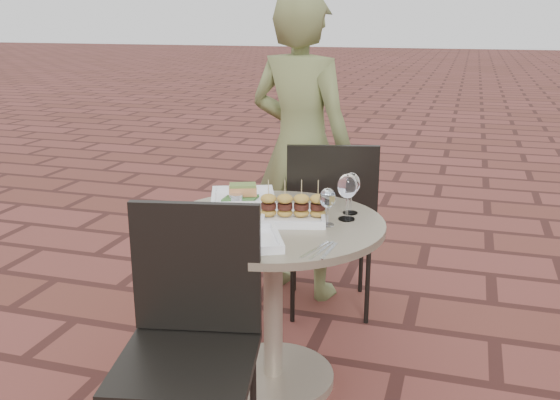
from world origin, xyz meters
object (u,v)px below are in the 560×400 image
(plate_tuna, at_px, (243,239))
(plate_sliders, at_px, (293,210))
(chair_far, at_px, (331,215))
(plate_salmon, at_px, (243,196))
(chair_near, at_px, (191,322))
(diner, at_px, (301,148))
(cafe_table, at_px, (273,278))

(plate_tuna, bearing_deg, plate_sliders, 73.01)
(chair_far, distance_m, plate_salmon, 0.59)
(chair_far, distance_m, chair_near, 1.28)
(chair_near, xyz_separation_m, diner, (-0.04, 1.52, 0.28))
(diner, relative_size, plate_salmon, 4.65)
(plate_sliders, bearing_deg, plate_tuna, -106.99)
(chair_near, xyz_separation_m, plate_salmon, (-0.11, 0.81, 0.20))
(chair_near, relative_size, plate_sliders, 2.98)
(chair_near, bearing_deg, cafe_table, 68.01)
(chair_far, xyz_separation_m, chair_near, (-0.19, -1.26, 0.00))
(chair_near, relative_size, diner, 0.56)
(cafe_table, distance_m, chair_near, 0.58)
(chair_near, bearing_deg, plate_salmon, 86.05)
(cafe_table, distance_m, diner, 1.02)
(chair_near, xyz_separation_m, plate_sliders, (0.18, 0.61, 0.22))
(cafe_table, bearing_deg, plate_tuna, -95.18)
(chair_near, distance_m, plate_salmon, 0.84)
(chair_far, height_order, plate_salmon, chair_far)
(plate_sliders, distance_m, plate_tuna, 0.33)
(cafe_table, bearing_deg, chair_near, -100.22)
(diner, distance_m, plate_tuna, 1.23)
(plate_tuna, bearing_deg, plate_salmon, 110.30)
(plate_sliders, bearing_deg, plate_salmon, 146.25)
(chair_near, xyz_separation_m, plate_tuna, (0.08, 0.30, 0.20))
(plate_sliders, bearing_deg, cafe_table, -149.75)
(chair_far, relative_size, plate_salmon, 2.61)
(cafe_table, xyz_separation_m, plate_sliders, (0.07, 0.04, 0.29))
(cafe_table, height_order, chair_near, chair_near)
(chair_near, relative_size, plate_salmon, 2.61)
(plate_salmon, xyz_separation_m, plate_sliders, (0.29, -0.19, 0.02))
(chair_near, bearing_deg, diner, 79.60)
(chair_far, bearing_deg, diner, -62.59)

